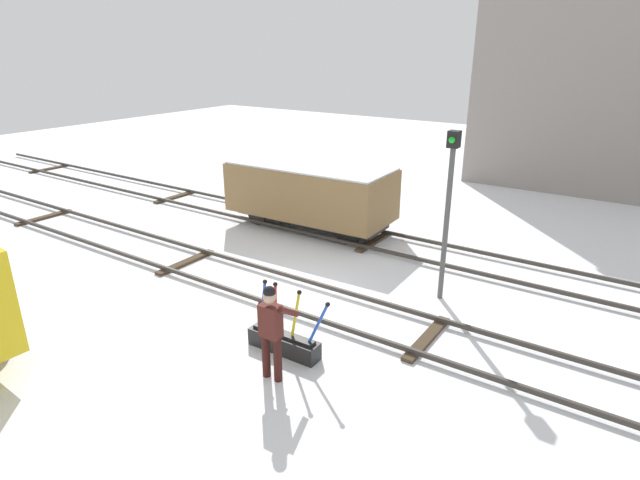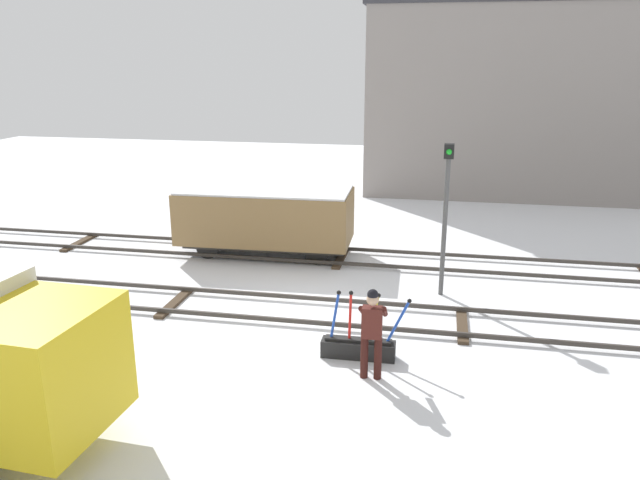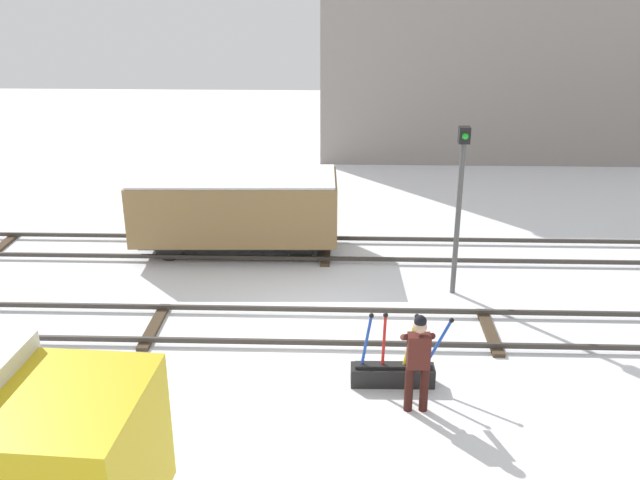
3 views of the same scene
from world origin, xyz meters
TOP-DOWN VIEW (x-y plane):
  - ground_plane at (0.00, 0.00)m, footprint 60.00×60.00m
  - track_main_line at (0.00, 0.00)m, footprint 44.00×1.94m
  - track_siding_near at (0.00, 4.28)m, footprint 44.00×1.94m
  - switch_lever_frame at (1.38, -1.95)m, footprint 1.81×0.38m
  - rail_worker at (1.72, -2.72)m, footprint 0.54×0.64m
  - signal_post at (3.02, 1.94)m, footprint 0.24×0.32m
  - freight_car_mid_siding at (-2.36, 4.28)m, footprint 5.32×2.39m

SIDE VIEW (x-z plane):
  - ground_plane at x=0.00m, z-range 0.00..0.00m
  - track_main_line at x=0.00m, z-range 0.02..0.20m
  - track_siding_near at x=0.00m, z-range 0.02..0.20m
  - switch_lever_frame at x=1.38m, z-range -0.48..0.98m
  - rail_worker at x=1.72m, z-range 0.13..1.95m
  - freight_car_mid_siding at x=-2.36m, z-range 0.18..2.29m
  - signal_post at x=3.02m, z-range 0.44..4.36m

